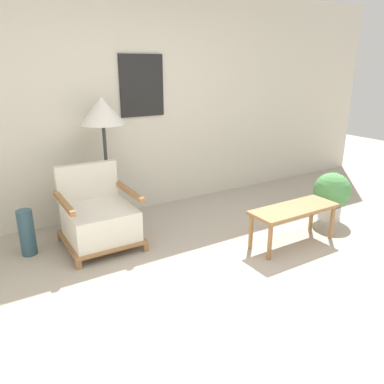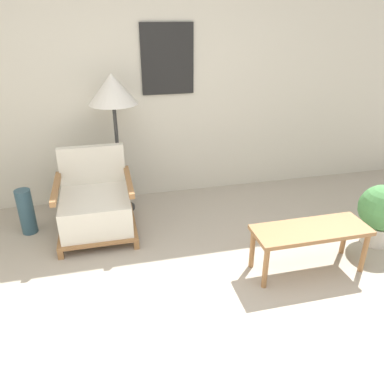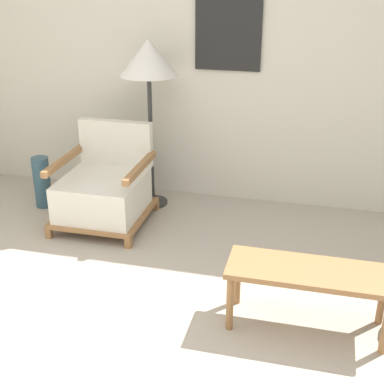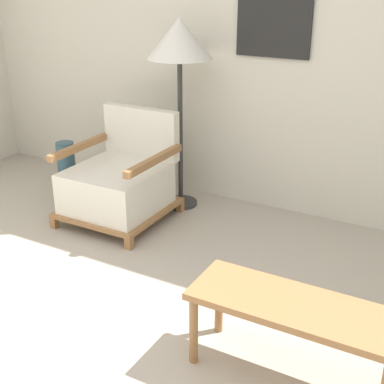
% 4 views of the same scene
% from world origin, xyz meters
% --- Properties ---
extents(wall_back, '(8.00, 0.09, 2.70)m').
position_xyz_m(wall_back, '(-0.00, 2.50, 1.35)').
color(wall_back, beige).
rests_on(wall_back, ground_plane).
extents(armchair, '(0.73, 0.75, 0.81)m').
position_xyz_m(armchair, '(-0.88, 1.71, 0.29)').
color(armchair, olive).
rests_on(armchair, ground_plane).
extents(floor_lamp, '(0.49, 0.49, 1.47)m').
position_xyz_m(floor_lamp, '(-0.61, 2.16, 1.28)').
color(floor_lamp, '#2D2D2D').
rests_on(floor_lamp, ground_plane).
extents(coffee_table, '(0.97, 0.36, 0.40)m').
position_xyz_m(coffee_table, '(0.84, 0.68, 0.35)').
color(coffee_table, olive).
rests_on(coffee_table, ground_plane).
extents(vase, '(0.15, 0.15, 0.46)m').
position_xyz_m(vase, '(-1.55, 1.88, 0.23)').
color(vase, '#2D4C5B').
rests_on(vase, ground_plane).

